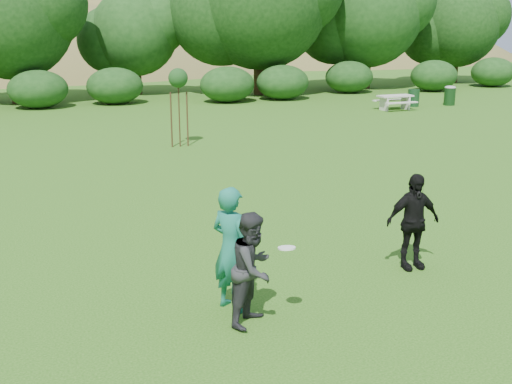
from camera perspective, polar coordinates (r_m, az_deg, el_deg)
ground at (r=11.08m, az=5.72°, el=-9.33°), size 120.00×120.00×0.00m
player_teal at (r=10.27m, az=-2.21°, el=-5.07°), size 0.79×0.89×2.05m
player_grey at (r=9.85m, az=-0.25°, el=-6.82°), size 1.10×1.08×1.79m
player_black at (r=12.32m, az=13.77°, el=-2.56°), size 1.10×0.52×1.84m
trash_can_near at (r=35.59m, az=13.83°, el=8.13°), size 0.60×0.60×0.90m
frisbee at (r=9.70m, az=2.75°, el=-4.99°), size 0.27×0.27×0.06m
sapling at (r=23.52m, az=-6.94°, el=9.83°), size 0.70×0.70×2.85m
picnic_table at (r=33.93m, az=12.26°, el=8.01°), size 1.80×1.48×0.76m
trash_can_lidded at (r=36.57m, az=16.84°, el=8.24°), size 0.60×0.60×1.05m
hillside at (r=79.25m, az=-17.87°, el=2.44°), size 150.00×72.00×52.00m
tree_row at (r=38.44m, az=-9.82°, el=15.45°), size 53.92×10.38×9.62m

